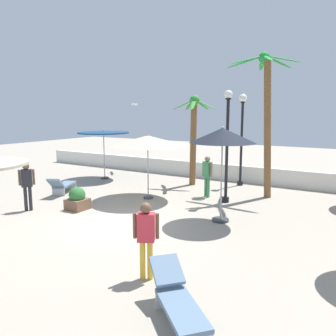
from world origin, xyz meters
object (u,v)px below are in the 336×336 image
palm_tree_0 (266,108)px  seagull_0 (135,104)px  patio_umbrella_2 (223,137)px  lounge_chair_1 (177,299)px  patio_umbrella_5 (148,141)px  guest_3 (27,182)px  lamp_post_1 (242,130)px  lounge_chair_0 (62,185)px  guest_2 (207,172)px  patio_umbrella_0 (104,134)px  lamp_post_0 (227,140)px  palm_tree_1 (194,130)px  planter (77,199)px  guest_0 (146,233)px

palm_tree_0 → seagull_0: size_ratio=6.07×
patio_umbrella_2 → lounge_chair_1: patio_umbrella_2 is taller
patio_umbrella_5 → guest_3: 4.79m
palm_tree_0 → lamp_post_1: (-1.59, 1.69, -0.99)m
lounge_chair_0 → seagull_0: 7.55m
patio_umbrella_5 → guest_2: patio_umbrella_5 is taller
patio_umbrella_0 → lamp_post_0: 7.45m
lounge_chair_1 → patio_umbrella_0: bearing=137.3°
palm_tree_1 → lounge_chair_1: (4.87, -10.02, -2.28)m
patio_umbrella_0 → palm_tree_1: bearing=13.5°
seagull_0 → planter: size_ratio=1.15×
patio_umbrella_0 → planter: (3.11, -4.95, -1.98)m
guest_0 → seagull_0: bearing=127.7°
lamp_post_0 → guest_3: 7.59m
guest_2 → lounge_chair_1: bearing=-68.3°
patio_umbrella_5 → palm_tree_0: 5.01m
lamp_post_0 → planter: bearing=-138.1°
patio_umbrella_5 → guest_2: size_ratio=1.79×
patio_umbrella_2 → planter: size_ratio=3.64×
lamp_post_0 → planter: size_ratio=5.13×
seagull_0 → guest_0: bearing=-52.3°
patio_umbrella_0 → lounge_chair_1: patio_umbrella_0 is taller
lamp_post_1 → lounge_chair_0: size_ratio=2.26×
lamp_post_1 → planter: lamp_post_1 is taller
palm_tree_1 → lamp_post_1: bearing=28.0°
patio_umbrella_2 → guest_2: size_ratio=1.78×
guest_2 → palm_tree_0: bearing=32.7°
palm_tree_1 → lamp_post_1: 2.30m
lamp_post_0 → lounge_chair_1: bearing=-73.8°
planter → lamp_post_1: bearing=63.0°
guest_0 → guest_3: (-6.62, 1.97, 0.04)m
patio_umbrella_0 → guest_3: size_ratio=1.54×
patio_umbrella_2 → palm_tree_1: palm_tree_1 is taller
patio_umbrella_2 → palm_tree_0: palm_tree_0 is taller
guest_0 → guest_2: size_ratio=0.98×
palm_tree_0 → guest_0: (-0.05, -8.48, -2.67)m
patio_umbrella_2 → palm_tree_1: 5.72m
patio_umbrella_0 → lamp_post_1: (6.77, 2.21, 0.35)m
palm_tree_1 → planter: palm_tree_1 is taller
patio_umbrella_0 → guest_3: bearing=-74.2°
patio_umbrella_2 → guest_0: (0.18, -4.48, -1.75)m
lamp_post_1 → guest_3: 9.78m
lamp_post_1 → patio_umbrella_0: bearing=-161.9°
patio_umbrella_5 → palm_tree_0: (3.95, 2.79, 1.31)m
palm_tree_0 → guest_2: palm_tree_0 is taller
lounge_chair_1 → guest_0: guest_0 is taller
lounge_chair_1 → planter: 7.60m
patio_umbrella_0 → palm_tree_0: palm_tree_0 is taller
guest_0 → guest_3: size_ratio=0.97×
patio_umbrella_5 → guest_3: (-2.72, -3.72, -1.32)m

